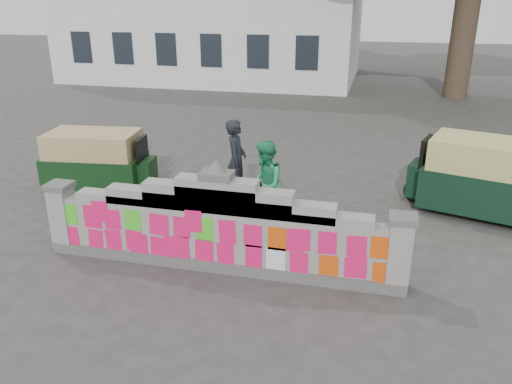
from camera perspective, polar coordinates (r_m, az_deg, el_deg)
ground at (r=8.97m, az=-4.21°, el=-8.60°), size 100.00×100.00×0.00m
parapet_wall at (r=8.62m, az=-4.36°, el=-4.29°), size 6.48×0.44×2.01m
building at (r=30.85m, az=-4.39°, el=20.47°), size 16.00×10.00×8.90m
cyclist_bike at (r=11.00m, az=-2.23°, el=0.42°), size 2.15×1.03×1.09m
cyclist_rider at (r=10.87m, az=-2.25°, el=2.27°), size 0.54×0.73×1.84m
pedestrian at (r=10.07m, az=1.01°, el=0.74°), size 0.86×1.01×1.85m
rickshaw_left at (r=12.69m, az=-17.61°, el=3.40°), size 2.76×1.52×1.49m
rickshaw_right at (r=11.80m, az=24.58°, el=1.59°), size 3.12×2.10×1.68m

